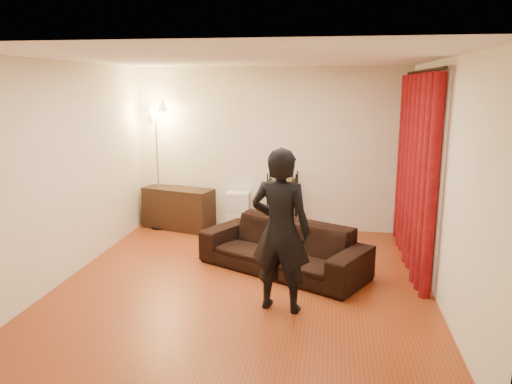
% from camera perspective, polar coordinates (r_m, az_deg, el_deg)
% --- Properties ---
extents(floor, '(5.00, 5.00, 0.00)m').
position_cam_1_polar(floor, '(6.28, -1.34, -10.42)').
color(floor, '#913A12').
rests_on(floor, ground).
extents(ceiling, '(5.00, 5.00, 0.00)m').
position_cam_1_polar(ceiling, '(5.80, -1.48, 15.03)').
color(ceiling, white).
rests_on(ceiling, ground).
extents(wall_back, '(5.00, 0.00, 5.00)m').
position_cam_1_polar(wall_back, '(8.33, 1.62, 4.87)').
color(wall_back, '#F3EBCB').
rests_on(wall_back, ground).
extents(wall_front, '(5.00, 0.00, 5.00)m').
position_cam_1_polar(wall_front, '(3.53, -8.58, -5.50)').
color(wall_front, '#F3EBCB').
rests_on(wall_front, ground).
extents(wall_left, '(0.00, 5.00, 5.00)m').
position_cam_1_polar(wall_left, '(6.66, -20.85, 2.21)').
color(wall_left, '#F3EBCB').
rests_on(wall_left, ground).
extents(wall_right, '(0.00, 5.00, 5.00)m').
position_cam_1_polar(wall_right, '(5.93, 20.54, 1.09)').
color(wall_right, '#F3EBCB').
rests_on(wall_right, ground).
extents(curtain_rod, '(0.04, 2.65, 0.04)m').
position_cam_1_polar(curtain_rod, '(6.92, 18.60, 12.97)').
color(curtain_rod, black).
rests_on(curtain_rod, wall_right).
extents(curtain, '(0.22, 2.65, 2.55)m').
position_cam_1_polar(curtain, '(7.01, 17.72, 2.28)').
color(curtain, maroon).
rests_on(curtain, ground).
extents(sofa, '(2.37, 1.81, 0.65)m').
position_cam_1_polar(sofa, '(6.58, 3.10, -6.31)').
color(sofa, black).
rests_on(sofa, ground).
extents(person, '(0.72, 0.54, 1.78)m').
position_cam_1_polar(person, '(5.32, 2.82, -4.42)').
color(person, black).
rests_on(person, ground).
extents(media_cabinet, '(1.28, 0.76, 0.70)m').
position_cam_1_polar(media_cabinet, '(8.58, -8.82, -1.86)').
color(media_cabinet, '#311F13').
rests_on(media_cabinet, ground).
extents(storage_boxes, '(0.40, 0.32, 0.65)m').
position_cam_1_polar(storage_boxes, '(8.42, -2.02, -2.17)').
color(storage_boxes, silver).
rests_on(storage_boxes, ground).
extents(wire_shelf, '(0.53, 0.44, 1.01)m').
position_cam_1_polar(wire_shelf, '(8.24, 3.03, -1.19)').
color(wire_shelf, black).
rests_on(wire_shelf, ground).
extents(floor_lamp, '(0.39, 0.39, 2.09)m').
position_cam_1_polar(floor_lamp, '(8.52, -11.19, 2.75)').
color(floor_lamp, silver).
rests_on(floor_lamp, ground).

